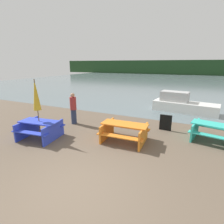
{
  "coord_description": "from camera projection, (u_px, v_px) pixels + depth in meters",
  "views": [
    {
      "loc": [
        2.41,
        -3.02,
        3.08
      ],
      "look_at": [
        -0.98,
        4.24,
        0.85
      ],
      "focal_mm": 28.0,
      "sensor_mm": 36.0,
      "label": 1
    }
  ],
  "objects": [
    {
      "name": "umbrella_gold",
      "position": [
        36.0,
        95.0,
        6.99
      ],
      "size": [
        0.3,
        0.3,
        2.5
      ],
      "color": "brown",
      "rests_on": "ground_plane"
    },
    {
      "name": "picnic_table_orange",
      "position": [
        124.0,
        131.0,
        7.08
      ],
      "size": [
        1.89,
        1.45,
        0.76
      ],
      "rotation": [
        0.0,
        0.0,
        0.04
      ],
      "color": "orange",
      "rests_on": "ground_plane"
    },
    {
      "name": "water",
      "position": [
        180.0,
        81.0,
        31.96
      ],
      "size": [
        60.0,
        50.0,
        0.0
      ],
      "color": "slate",
      "rests_on": "ground_plane"
    },
    {
      "name": "picnic_table_blue",
      "position": [
        40.0,
        128.0,
        7.36
      ],
      "size": [
        1.78,
        1.58,
        0.77
      ],
      "rotation": [
        0.0,
        0.0,
        0.13
      ],
      "color": "blue",
      "rests_on": "ground_plane"
    },
    {
      "name": "ground_plane",
      "position": [
        77.0,
        189.0,
        4.45
      ],
      "size": [
        60.0,
        60.0,
        0.0
      ],
      "primitive_type": "plane",
      "color": "brown"
    },
    {
      "name": "signboard",
      "position": [
        166.0,
        123.0,
        8.29
      ],
      "size": [
        0.55,
        0.08,
        0.75
      ],
      "color": "black",
      "rests_on": "ground_plane"
    },
    {
      "name": "person",
      "position": [
        73.0,
        109.0,
        9.07
      ],
      "size": [
        0.33,
        0.33,
        1.64
      ],
      "color": "#283351",
      "rests_on": "ground_plane"
    },
    {
      "name": "far_treeline",
      "position": [
        187.0,
        67.0,
        48.87
      ],
      "size": [
        80.0,
        1.6,
        4.0
      ],
      "color": "#1E3D1E",
      "rests_on": "water"
    },
    {
      "name": "boat",
      "position": [
        182.0,
        105.0,
        11.48
      ],
      "size": [
        4.09,
        1.81,
        1.29
      ],
      "rotation": [
        0.0,
        0.0,
        -0.14
      ],
      "color": "silver",
      "rests_on": "water"
    },
    {
      "name": "picnic_table_teal",
      "position": [
        215.0,
        131.0,
        7.04
      ],
      "size": [
        1.98,
        1.69,
        0.74
      ],
      "rotation": [
        0.0,
        0.0,
        -0.19
      ],
      "color": "#33B7A8",
      "rests_on": "ground_plane"
    }
  ]
}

